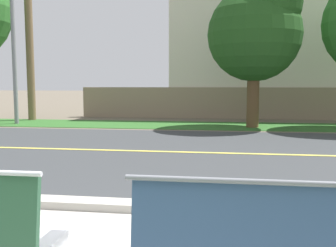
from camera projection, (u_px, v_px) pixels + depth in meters
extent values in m
plane|color=#665B4C|center=(189.00, 143.00, 10.37)|extent=(140.00, 140.00, 0.00)
cube|color=#ADA89E|center=(149.00, 207.00, 4.80)|extent=(44.00, 0.30, 0.11)
cube|color=#383A3D|center=(184.00, 152.00, 8.89)|extent=(52.00, 8.00, 0.01)
cube|color=#E0CC4C|center=(184.00, 152.00, 8.89)|extent=(48.00, 0.14, 0.01)
cube|color=#2D6026|center=(199.00, 125.00, 14.52)|extent=(48.00, 2.80, 0.02)
cube|color=navy|center=(270.00, 227.00, 2.37)|extent=(1.74, 0.12, 0.52)
cylinder|color=slate|center=(272.00, 182.00, 2.33)|extent=(1.81, 0.04, 0.04)
cylinder|color=gray|center=(13.00, 20.00, 14.72)|extent=(0.16, 0.16, 7.96)
cylinder|color=brown|center=(253.00, 99.00, 13.79)|extent=(0.43, 0.43, 2.06)
sphere|color=#1E4719|center=(254.00, 34.00, 13.55)|extent=(3.29, 3.29, 3.29)
sphere|color=#1E4719|center=(268.00, 4.00, 13.15)|extent=(2.30, 2.30, 2.30)
cylinder|color=brown|center=(29.00, 18.00, 16.25)|extent=(0.32, 0.32, 8.65)
cube|color=gray|center=(223.00, 103.00, 17.43)|extent=(13.00, 0.36, 1.40)
cube|color=beige|center=(294.00, 49.00, 19.80)|extent=(12.10, 6.40, 6.67)
cube|color=#232833|center=(244.00, 36.00, 16.97)|extent=(1.10, 0.06, 1.30)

